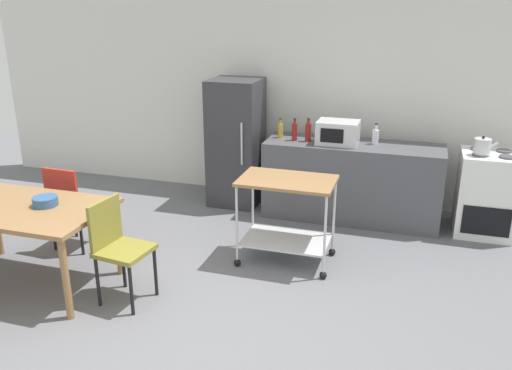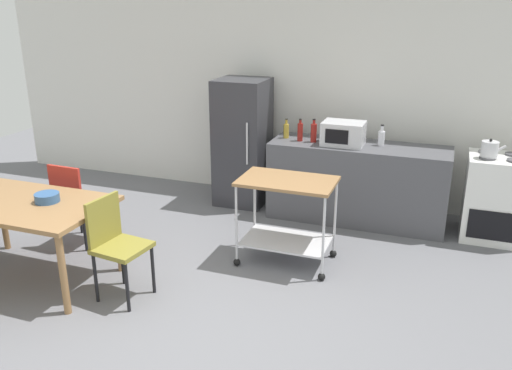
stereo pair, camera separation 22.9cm
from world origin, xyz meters
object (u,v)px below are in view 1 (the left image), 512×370
bottle_soda (295,131)px  microwave (338,132)px  bottle_sparkling_water (375,136)px  kettle (482,146)px  kitchen_cart (287,207)px  refrigerator (236,143)px  bottle_sesame_oil (280,130)px  chair_red (70,201)px  fruit_bowl (45,201)px  bottle_hot_sauce (308,132)px  dining_table (22,214)px  stove_oven (486,194)px  chair_olive (118,244)px

bottle_soda → microwave: bearing=0.0°
bottle_sparkling_water → kettle: bottle_sparkling_water is taller
bottle_soda → kettle: size_ratio=1.07×
kitchen_cart → bottle_sparkling_water: (0.68, 1.35, 0.42)m
refrigerator → bottle_sesame_oil: (0.58, -0.07, 0.22)m
chair_red → kettle: (3.94, 1.58, 0.48)m
bottle_sesame_oil → bottle_sparkling_water: bottle_sparkling_water is taller
chair_red → bottle_sesame_oil: bearing=-133.6°
refrigerator → fruit_bowl: 2.59m
bottle_sesame_oil → microwave: size_ratio=0.50×
chair_red → bottle_hot_sauce: size_ratio=3.33×
bottle_hot_sauce → bottle_sparkling_water: size_ratio=1.13×
dining_table → bottle_soda: size_ratio=5.82×
stove_oven → fruit_bowl: 4.48m
bottle_hot_sauce → refrigerator: bearing=171.1°
refrigerator → kitchen_cart: bearing=-54.4°
refrigerator → kitchen_cart: size_ratio=1.70×
stove_oven → bottle_sparkling_water: 1.34m
kettle → kitchen_cart: bearing=-145.9°
kitchen_cart → bottle_soda: (-0.23, 1.24, 0.44)m
stove_oven → kitchen_cart: stove_oven is taller
kitchen_cart → kettle: size_ratio=3.80×
kitchen_cart → bottle_hot_sauce: bearing=93.2°
bottle_sesame_oil → bottle_sparkling_water: (1.10, 0.04, -0.00)m
chair_olive → stove_oven: (3.08, 2.41, -0.07)m
bottle_hot_sauce → kettle: 1.85m
chair_red → bottle_sesame_oil: bottle_sesame_oil is taller
bottle_sesame_oil → fruit_bowl: (-1.49, -2.35, -0.20)m
bottle_sesame_oil → chair_red: bearing=-135.8°
refrigerator → dining_table: bearing=-114.0°
chair_red → kettle: bearing=-155.9°
chair_red → stove_oven: (4.06, 1.68, -0.07)m
dining_table → bottle_sparkling_water: 3.73m
dining_table → refrigerator: bearing=66.0°
chair_olive → microwave: (1.44, 2.34, 0.51)m
chair_olive → refrigerator: 2.51m
fruit_bowl → chair_red: bearing=110.9°
chair_red → bottle_hot_sauce: bottle_hot_sauce is taller
stove_oven → fruit_bowl: bearing=-148.4°
chair_olive → bottle_hot_sauce: 2.64m
bottle_hot_sauce → kettle: bottle_hot_sauce is taller
bottle_soda → bottle_sparkling_water: 0.91m
bottle_hot_sauce → bottle_sesame_oil: bearing=168.2°
microwave → kettle: 1.51m
dining_table → refrigerator: (1.11, 2.50, 0.10)m
bottle_sesame_oil → bottle_hot_sauce: 0.36m
bottle_soda → microwave: 0.50m
refrigerator → fruit_bowl: (-0.91, -2.42, 0.01)m
chair_red → refrigerator: size_ratio=0.57×
kitchen_cart → bottle_soda: bottle_soda is taller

